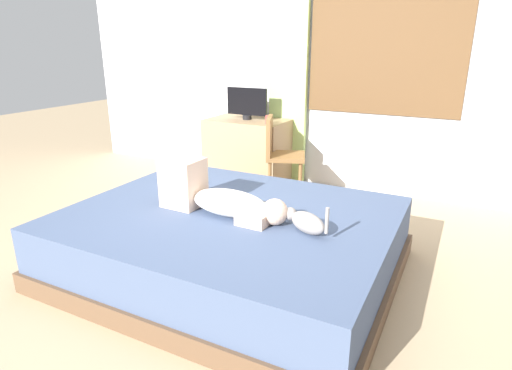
{
  "coord_description": "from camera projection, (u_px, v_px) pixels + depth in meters",
  "views": [
    {
      "loc": [
        1.51,
        -2.16,
        1.56
      ],
      "look_at": [
        0.22,
        0.37,
        0.6
      ],
      "focal_mm": 29.74,
      "sensor_mm": 36.0,
      "label": 1
    }
  ],
  "objects": [
    {
      "name": "chair_by_desk",
      "position": [
        279.0,
        152.0,
        4.3
      ],
      "size": [
        0.49,
        0.49,
        0.86
      ],
      "color": "brown",
      "rests_on": "ground"
    },
    {
      "name": "desk",
      "position": [
        248.0,
        151.0,
        4.87
      ],
      "size": [
        0.9,
        0.56,
        0.74
      ],
      "color": "#997A56",
      "rests_on": "ground"
    },
    {
      "name": "back_wall_with_window",
      "position": [
        326.0,
        53.0,
        4.54
      ],
      "size": [
        6.4,
        0.14,
        2.9
      ],
      "color": "silver",
      "rests_on": "ground"
    },
    {
      "name": "person_lying",
      "position": [
        217.0,
        196.0,
        2.88
      ],
      "size": [
        0.94,
        0.29,
        0.34
      ],
      "color": "silver",
      "rests_on": "bed"
    },
    {
      "name": "cup",
      "position": [
        268.0,
        120.0,
        4.48
      ],
      "size": [
        0.07,
        0.07,
        0.09
      ],
      "primitive_type": "cylinder",
      "color": "#B23D38",
      "rests_on": "desk"
    },
    {
      "name": "tv_monitor",
      "position": [
        247.0,
        103.0,
        4.7
      ],
      "size": [
        0.48,
        0.1,
        0.35
      ],
      "color": "black",
      "rests_on": "desk"
    },
    {
      "name": "ground_plane",
      "position": [
        204.0,
        276.0,
        2.97
      ],
      "size": [
        16.0,
        16.0,
        0.0
      ],
      "primitive_type": "plane",
      "color": "tan"
    },
    {
      "name": "curtain_left",
      "position": [
        289.0,
        63.0,
        4.64
      ],
      "size": [
        0.44,
        0.06,
        2.69
      ],
      "primitive_type": "cube",
      "color": "#ADCC75",
      "rests_on": "ground"
    },
    {
      "name": "cat",
      "position": [
        306.0,
        222.0,
        2.59
      ],
      "size": [
        0.34,
        0.21,
        0.21
      ],
      "color": "gray",
      "rests_on": "bed"
    },
    {
      "name": "bed",
      "position": [
        231.0,
        242.0,
        2.99
      ],
      "size": [
        2.23,
        1.79,
        0.45
      ],
      "color": "brown",
      "rests_on": "ground"
    }
  ]
}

